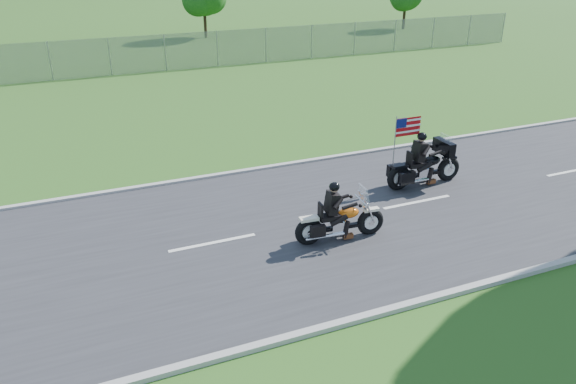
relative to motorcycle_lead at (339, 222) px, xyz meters
name	(u,v)px	position (x,y,z in m)	size (l,w,h in m)	color
ground	(287,229)	(-0.96, 1.00, -0.51)	(420.00, 420.00, 0.00)	#2A4A17
road	(287,229)	(-0.96, 1.00, -0.49)	(120.00, 8.00, 0.04)	#28282B
curb_north	(238,172)	(-0.96, 5.05, -0.46)	(120.00, 0.18, 0.12)	#9E9B93
curb_south	(366,317)	(-0.96, -3.05, -0.46)	(120.00, 0.18, 0.12)	#9E9B93
fence	(50,61)	(-5.96, 21.00, 0.49)	(60.00, 0.03, 2.00)	gray
motorcycle_lead	(339,222)	(0.00, 0.00, 0.00)	(2.38, 0.68, 1.60)	black
motorcycle_follow	(424,167)	(3.93, 2.00, 0.08)	(2.57, 0.84, 2.15)	black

